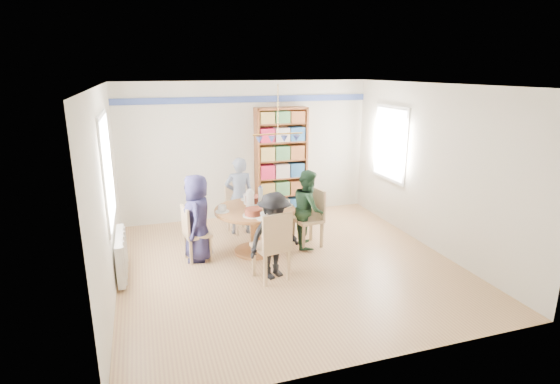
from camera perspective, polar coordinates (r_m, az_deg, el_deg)
name	(u,v)px	position (r m, az deg, el deg)	size (l,w,h in m)	color
ground	(288,264)	(6.86, 1.03, -9.35)	(5.00, 5.00, 0.00)	tan
room_shell	(256,150)	(7.08, -3.18, 5.47)	(5.00, 5.00, 5.00)	white
radiator	(121,255)	(6.70, -20.01, -7.72)	(0.12, 1.00, 0.60)	silver
dining_table	(255,220)	(7.09, -3.27, -3.66)	(1.30, 1.30, 0.75)	brown
chair_left	(193,231)	(6.94, -11.35, -4.98)	(0.44, 0.44, 0.89)	tan
chair_right	(312,215)	(7.39, 4.18, -3.00)	(0.50, 0.50, 0.98)	tan
chair_far	(238,205)	(8.08, -5.53, -1.67)	(0.50, 0.50, 0.91)	tan
chair_near	(274,243)	(6.13, -0.85, -6.72)	(0.53, 0.53, 1.03)	tan
person_left	(197,218)	(6.89, -10.75, -3.33)	(0.67, 0.44, 1.38)	#1D1A3B
person_right	(308,209)	(7.32, 3.71, -2.18)	(0.64, 0.50, 1.32)	#1A3420
person_far	(239,196)	(7.89, -5.33, -0.51)	(0.52, 0.34, 1.42)	gray
person_near	(274,236)	(6.21, -0.79, -5.71)	(0.82, 0.47, 1.27)	black
bookshelf	(281,163)	(8.83, 0.15, 3.79)	(1.05, 0.31, 2.19)	brown
tableware	(253,204)	(7.02, -3.58, -1.56)	(1.28, 1.28, 0.34)	white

